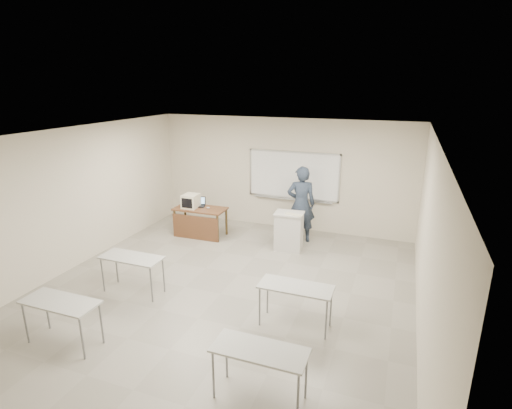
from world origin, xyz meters
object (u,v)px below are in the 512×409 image
at_px(podium, 289,231).
at_px(keyboard, 294,215).
at_px(presenter, 301,204).
at_px(mouse, 208,208).
at_px(laptop, 200,204).
at_px(instructor_desk, 199,217).
at_px(crt_monitor, 191,201).
at_px(whiteboard, 293,176).

bearing_deg(podium, keyboard, -42.95).
relative_size(podium, presenter, 0.48).
distance_m(mouse, presenter, 2.40).
height_order(laptop, keyboard, laptop).
xyz_separation_m(podium, mouse, (-2.22, 0.15, 0.30)).
xyz_separation_m(instructor_desk, mouse, (0.20, 0.16, 0.24)).
bearing_deg(keyboard, crt_monitor, -170.55).
bearing_deg(instructor_desk, mouse, 37.66).
bearing_deg(instructor_desk, podium, -0.82).
height_order(instructor_desk, mouse, mouse).
bearing_deg(presenter, instructor_desk, -1.48).
relative_size(podium, mouse, 9.26).
height_order(whiteboard, mouse, whiteboard).
xyz_separation_m(crt_monitor, presenter, (2.79, 0.59, 0.04)).
relative_size(crt_monitor, laptop, 1.39).
distance_m(podium, laptop, 2.56).
height_order(whiteboard, crt_monitor, whiteboard).
distance_m(whiteboard, crt_monitor, 2.79).
xyz_separation_m(whiteboard, laptop, (-2.20, -1.21, -0.67)).
height_order(crt_monitor, mouse, crt_monitor).
bearing_deg(crt_monitor, whiteboard, 29.43).
relative_size(laptop, keyboard, 0.76).
distance_m(keyboard, presenter, 0.78).
relative_size(crt_monitor, presenter, 0.22).
bearing_deg(presenter, podium, 63.93).
distance_m(mouse, keyboard, 2.39).
bearing_deg(crt_monitor, laptop, 50.00).
xyz_separation_m(keyboard, presenter, (-0.04, 0.78, 0.02)).
distance_m(podium, mouse, 2.25).
distance_m(whiteboard, presenter, 1.05).
height_order(instructor_desk, presenter, presenter).
distance_m(instructor_desk, laptop, 0.40).
xyz_separation_m(crt_monitor, laptop, (0.15, 0.19, -0.12)).
distance_m(whiteboard, laptop, 2.60).
xyz_separation_m(instructor_desk, presenter, (2.54, 0.67, 0.44)).
bearing_deg(whiteboard, keyboard, -73.45).
bearing_deg(instructor_desk, whiteboard, 34.07).
relative_size(crt_monitor, mouse, 4.31).
height_order(whiteboard, laptop, whiteboard).
xyz_separation_m(whiteboard, keyboard, (0.47, -1.59, -0.53)).
bearing_deg(instructor_desk, crt_monitor, 161.84).
distance_m(whiteboard, podium, 1.81).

